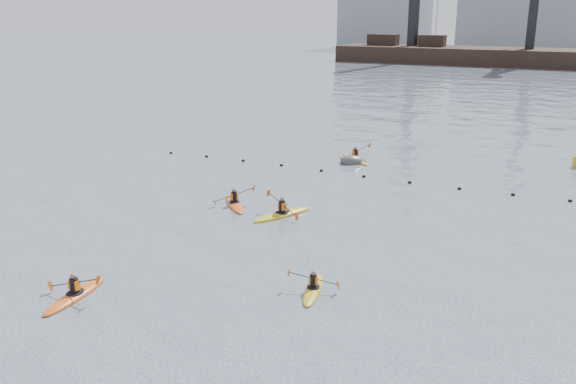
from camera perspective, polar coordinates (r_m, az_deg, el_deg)
name	(u,v)px	position (r m, az deg, el deg)	size (l,w,h in m)	color
ground	(187,361)	(19.47, -9.48, -15.30)	(400.00, 400.00, 0.00)	#384151
float_line	(387,179)	(38.68, 9.27, 1.22)	(33.24, 0.73, 0.24)	black
barge_pier	(527,56)	(123.99, 21.46, 11.79)	(72.00, 19.30, 29.50)	black
skyline	(558,13)	(163.76, 23.91, 15.06)	(141.00, 28.00, 22.00)	gray
kayaker_0	(75,295)	(24.22, -19.28, -9.05)	(2.34, 3.48, 1.20)	#DA5114
kayaker_1	(313,289)	(23.40, 2.38, -9.01)	(1.95, 3.00, 0.94)	gold
kayaker_2	(234,203)	(33.29, -5.03, -1.06)	(2.80, 3.03, 1.20)	#DC5814
kayaker_3	(282,214)	(31.46, -0.55, -2.05)	(2.32, 3.61, 1.30)	gold
kayaker_5	(355,159)	(43.27, 6.30, 3.11)	(3.06, 2.90, 1.32)	gold
mooring_buoy	(354,163)	(42.55, 6.20, 2.73)	(2.09, 1.24, 1.05)	#393C3D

